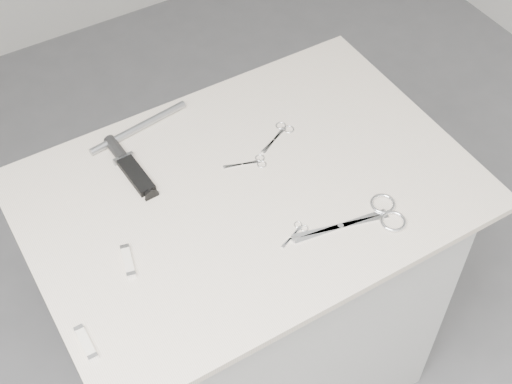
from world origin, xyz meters
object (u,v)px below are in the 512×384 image
pocket_knife_a (86,343)px  metal_rail (139,127)px  tiny_scissors (296,232)px  pocket_knife_b (128,261)px  large_shears (371,217)px  embroidery_scissors_a (280,133)px  embroidery_scissors_b (252,163)px  plinth (250,299)px  sheathed_knife (127,163)px

pocket_knife_a → metal_rail: metal_rail is taller
tiny_scissors → pocket_knife_b: bearing=139.4°
large_shears → pocket_knife_b: (-0.50, 0.16, 0.00)m
embroidery_scissors_a → embroidery_scissors_b: bearing=177.9°
plinth → pocket_knife_a: (-0.47, -0.18, 0.47)m
embroidery_scissors_b → pocket_knife_a: 0.56m
plinth → metal_rail: (-0.13, 0.30, 0.48)m
embroidery_scissors_b → metal_rail: size_ratio=0.38×
pocket_knife_b → metal_rail: 0.39m
embroidery_scissors_a → sheathed_knife: bearing=139.1°
plinth → sheathed_knife: (-0.21, 0.21, 0.48)m
plinth → embroidery_scissors_b: 0.48m
large_shears → metal_rail: size_ratio=0.96×
pocket_knife_a → metal_rail: size_ratio=0.30×
large_shears → sheathed_knife: sheathed_knife is taller
plinth → tiny_scissors: tiny_scissors is taller
sheathed_knife → pocket_knife_a: 0.46m
large_shears → pocket_knife_a: 0.65m
plinth → embroidery_scissors_b: (0.04, 0.06, 0.47)m
plinth → embroidery_scissors_a: bearing=36.2°
pocket_knife_a → pocket_knife_b: 0.20m
sheathed_knife → metal_rail: (0.07, 0.09, 0.00)m
embroidery_scissors_b → tiny_scissors: 0.22m
embroidery_scissors_b → tiny_scissors: size_ratio=1.27×
plinth → embroidery_scissors_a: embroidery_scissors_a is taller
embroidery_scissors_a → pocket_knife_a: (-0.62, -0.29, 0.00)m
embroidery_scissors_b → metal_rail: (-0.18, 0.23, 0.01)m
embroidery_scissors_a → metal_rail: bearing=120.8°
embroidery_scissors_b → sheathed_knife: 0.29m
embroidery_scissors_b → tiny_scissors: same height
tiny_scissors → metal_rail: (-0.16, 0.46, 0.01)m
large_shears → tiny_scissors: large_shears is taller
embroidery_scissors_a → sheathed_knife: (-0.36, 0.09, 0.01)m
embroidery_scissors_a → pocket_knife_b: (-0.47, -0.16, 0.00)m
sheathed_knife → metal_rail: 0.12m
tiny_scissors → pocket_knife_b: (-0.34, 0.11, 0.00)m
metal_rail → tiny_scissors: bearing=-71.1°
embroidery_scissors_b → sheathed_knife: sheathed_knife is taller
tiny_scissors → pocket_knife_a: (-0.49, -0.02, 0.00)m
pocket_knife_a → pocket_knife_b: size_ratio=0.96×
pocket_knife_b → metal_rail: metal_rail is taller
pocket_knife_a → pocket_knife_b: bearing=-48.0°
embroidery_scissors_a → pocket_knife_b: 0.50m
sheathed_knife → embroidery_scissors_a: bearing=-107.8°
large_shears → metal_rail: 0.60m
embroidery_scissors_a → metal_rail: (-0.29, 0.19, 0.01)m
plinth → sheathed_knife: 0.56m
embroidery_scissors_a → pocket_knife_b: bearing=172.4°
pocket_knife_b → metal_rail: (0.18, 0.35, 0.00)m
tiny_scissors → sheathed_knife: size_ratio=0.39×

